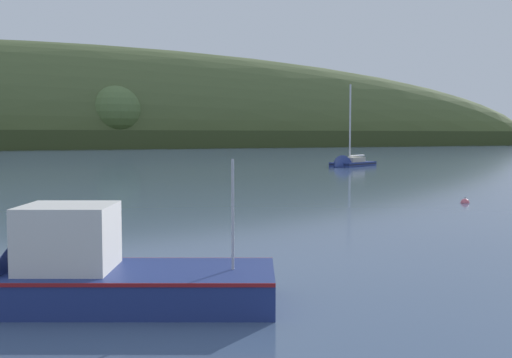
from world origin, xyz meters
The scene contains 4 objects.
far_shoreline_hill centered at (9.18, 215.92, 0.20)m, with size 490.29×83.82×63.16m.
sailboat_near_mooring centered at (18.99, 76.55, 0.19)m, with size 7.67×5.63×10.80m.
fishing_boat_moored centered at (-19.36, 27.73, 0.41)m, with size 7.10×5.06×4.19m.
mooring_buoy_foreground centered at (2.91, 40.38, 0.00)m, with size 0.48×0.48×0.56m.
Camera 1 is at (-22.00, 13.86, 3.73)m, focal length 44.61 mm.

